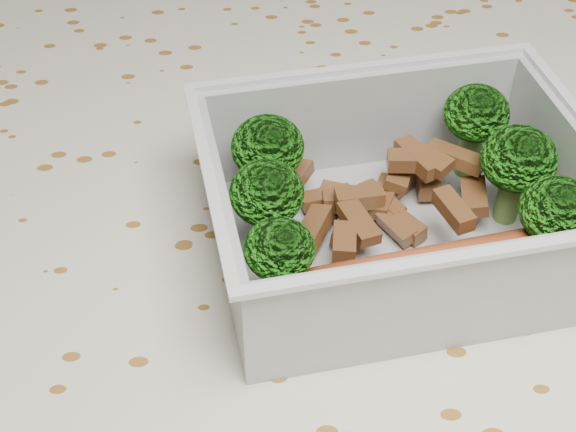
{
  "coord_description": "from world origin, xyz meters",
  "views": [
    {
      "loc": [
        -0.01,
        -0.31,
        1.07
      ],
      "look_at": [
        0.0,
        -0.01,
        0.78
      ],
      "focal_mm": 50.0,
      "sensor_mm": 36.0,
      "label": 1
    }
  ],
  "objects": [
    {
      "name": "lunch_container",
      "position": [
        0.06,
        -0.01,
        0.78
      ],
      "size": [
        0.22,
        0.19,
        0.07
      ],
      "color": "silver",
      "rests_on": "tablecloth"
    },
    {
      "name": "tablecloth",
      "position": [
        0.0,
        0.0,
        0.72
      ],
      "size": [
        1.46,
        0.96,
        0.19
      ],
      "color": "silver",
      "rests_on": "dining_table"
    },
    {
      "name": "dining_table",
      "position": [
        0.0,
        0.0,
        0.67
      ],
      "size": [
        1.4,
        0.9,
        0.75
      ],
      "color": "brown",
      "rests_on": "ground"
    },
    {
      "name": "meat_pile",
      "position": [
        0.05,
        0.01,
        0.77
      ],
      "size": [
        0.12,
        0.09,
        0.03
      ],
      "color": "brown",
      "rests_on": "lunch_container"
    },
    {
      "name": "sausage",
      "position": [
        0.07,
        -0.05,
        0.78
      ],
      "size": [
        0.17,
        0.06,
        0.03
      ],
      "color": "#AD4823",
      "rests_on": "lunch_container"
    },
    {
      "name": "broccoli_florets",
      "position": [
        0.06,
        -0.0,
        0.8
      ],
      "size": [
        0.18,
        0.14,
        0.06
      ],
      "color": "#608C3F",
      "rests_on": "lunch_container"
    }
  ]
}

